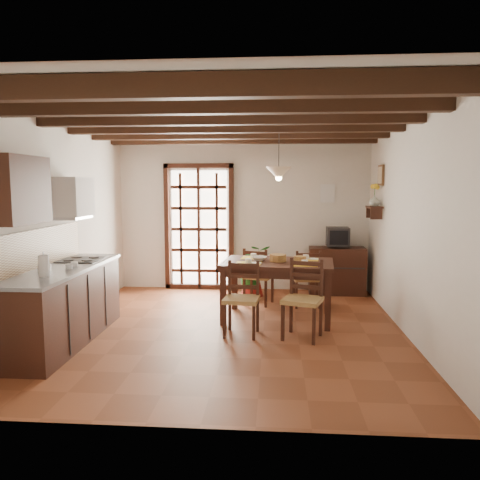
# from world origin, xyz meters

# --- Properties ---
(ground_plane) EXTENTS (5.00, 5.00, 0.00)m
(ground_plane) POSITION_xyz_m (0.00, 0.00, 0.00)
(ground_plane) COLOR brown
(room_shell) EXTENTS (4.52, 5.02, 2.81)m
(room_shell) POSITION_xyz_m (0.00, 0.00, 1.82)
(room_shell) COLOR silver
(room_shell) RESTS_ON ground_plane
(ceiling_beams) EXTENTS (4.50, 4.34, 0.20)m
(ceiling_beams) POSITION_xyz_m (0.00, 0.00, 2.69)
(ceiling_beams) COLOR black
(ceiling_beams) RESTS_ON room_shell
(french_door) EXTENTS (1.26, 0.11, 2.32)m
(french_door) POSITION_xyz_m (-0.80, 2.45, 1.18)
(french_door) COLOR white
(french_door) RESTS_ON ground_plane
(kitchen_counter) EXTENTS (0.64, 2.25, 1.38)m
(kitchen_counter) POSITION_xyz_m (-1.96, -0.60, 0.47)
(kitchen_counter) COLOR black
(kitchen_counter) RESTS_ON ground_plane
(upper_cabinet) EXTENTS (0.35, 0.80, 0.70)m
(upper_cabinet) POSITION_xyz_m (-2.08, -1.30, 1.85)
(upper_cabinet) COLOR black
(upper_cabinet) RESTS_ON room_shell
(range_hood) EXTENTS (0.38, 0.60, 0.54)m
(range_hood) POSITION_xyz_m (-2.05, -0.05, 1.73)
(range_hood) COLOR white
(range_hood) RESTS_ON room_shell
(counter_items) EXTENTS (0.50, 1.43, 0.25)m
(counter_items) POSITION_xyz_m (-1.95, -0.51, 0.96)
(counter_items) COLOR black
(counter_items) RESTS_ON kitchen_counter
(dining_table) EXTENTS (1.62, 1.13, 0.83)m
(dining_table) POSITION_xyz_m (0.62, 0.58, 0.72)
(dining_table) COLOR #361A11
(dining_table) RESTS_ON ground_plane
(chair_near_left) EXTENTS (0.47, 0.45, 0.93)m
(chair_near_left) POSITION_xyz_m (0.16, -0.16, 0.29)
(chair_near_left) COLOR #A78147
(chair_near_left) RESTS_ON ground_plane
(chair_near_right) EXTENTS (0.56, 0.55, 0.98)m
(chair_near_right) POSITION_xyz_m (0.93, -0.24, 0.31)
(chair_near_right) COLOR #A78147
(chair_near_right) RESTS_ON ground_plane
(chair_far_left) EXTENTS (0.52, 0.51, 0.91)m
(chair_far_left) POSITION_xyz_m (0.32, 1.40, 0.29)
(chair_far_left) COLOR #A78147
(chair_far_left) RESTS_ON ground_plane
(chair_far_right) EXTENTS (0.44, 0.42, 0.90)m
(chair_far_right) POSITION_xyz_m (1.08, 1.32, 0.28)
(chair_far_right) COLOR #A78147
(chair_far_right) RESTS_ON ground_plane
(table_setting) EXTENTS (1.11, 0.74, 0.10)m
(table_setting) POSITION_xyz_m (0.62, 0.58, 0.94)
(table_setting) COLOR yellow
(table_setting) RESTS_ON dining_table
(table_bowl) EXTENTS (0.25, 0.25, 0.05)m
(table_bowl) POSITION_xyz_m (0.35, 0.66, 0.86)
(table_bowl) COLOR white
(table_bowl) RESTS_ON dining_table
(sideboard) EXTENTS (0.97, 0.45, 0.82)m
(sideboard) POSITION_xyz_m (1.66, 2.23, 0.41)
(sideboard) COLOR black
(sideboard) RESTS_ON ground_plane
(crt_tv) EXTENTS (0.39, 0.36, 0.33)m
(crt_tv) POSITION_xyz_m (1.66, 2.22, 1.01)
(crt_tv) COLOR black
(crt_tv) RESTS_ON sideboard
(fuse_box) EXTENTS (0.25, 0.03, 0.32)m
(fuse_box) POSITION_xyz_m (1.50, 2.48, 1.75)
(fuse_box) COLOR white
(fuse_box) RESTS_ON room_shell
(plant_pot) EXTENTS (0.39, 0.39, 0.24)m
(plant_pot) POSITION_xyz_m (0.19, 1.96, 0.11)
(plant_pot) COLOR maroon
(plant_pot) RESTS_ON ground_plane
(potted_plant) EXTENTS (1.95, 1.78, 1.85)m
(potted_plant) POSITION_xyz_m (0.19, 1.96, 0.57)
(potted_plant) COLOR #144C19
(potted_plant) RESTS_ON ground_plane
(wall_shelf) EXTENTS (0.20, 0.42, 0.20)m
(wall_shelf) POSITION_xyz_m (2.14, 1.60, 1.51)
(wall_shelf) COLOR black
(wall_shelf) RESTS_ON room_shell
(shelf_vase) EXTENTS (0.15, 0.15, 0.15)m
(shelf_vase) POSITION_xyz_m (2.14, 1.60, 1.65)
(shelf_vase) COLOR #B2BFB2
(shelf_vase) RESTS_ON wall_shelf
(shelf_flowers) EXTENTS (0.14, 0.14, 0.36)m
(shelf_flowers) POSITION_xyz_m (2.14, 1.60, 1.86)
(shelf_flowers) COLOR yellow
(shelf_flowers) RESTS_ON shelf_vase
(framed_picture) EXTENTS (0.03, 0.32, 0.32)m
(framed_picture) POSITION_xyz_m (2.22, 1.60, 2.05)
(framed_picture) COLOR brown
(framed_picture) RESTS_ON room_shell
(pendant_lamp) EXTENTS (0.36, 0.36, 0.84)m
(pendant_lamp) POSITION_xyz_m (0.62, 0.68, 2.08)
(pendant_lamp) COLOR black
(pendant_lamp) RESTS_ON room_shell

